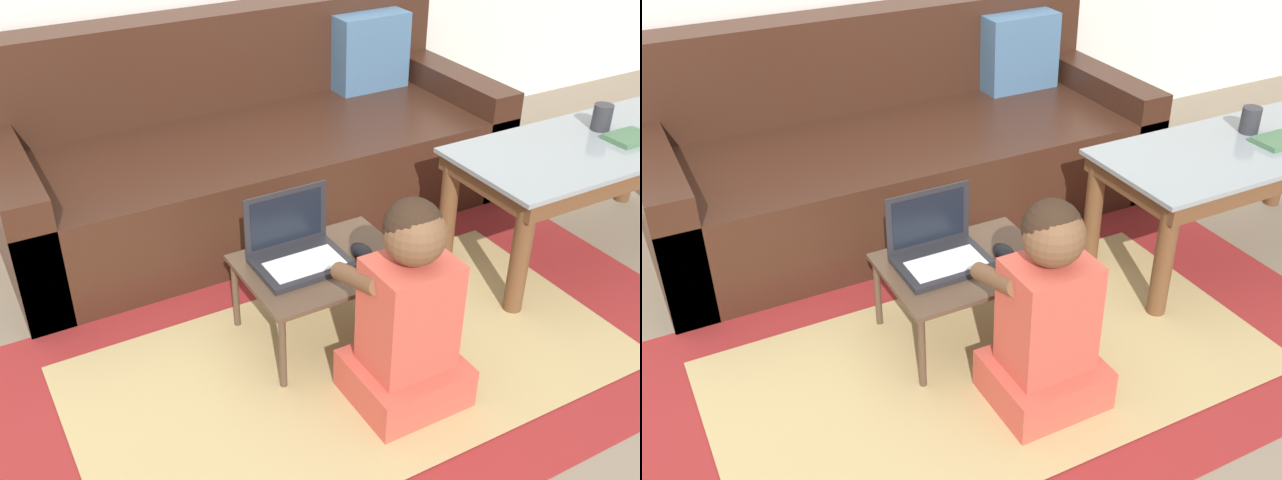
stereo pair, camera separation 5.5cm
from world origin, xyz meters
The scene contains 10 objects.
ground_plane centered at (0.00, 0.00, 0.00)m, with size 16.00×16.00×0.00m, color #7F705B.
area_rug centered at (-0.02, -0.02, 0.00)m, with size 2.57×1.37×0.01m.
couch centered at (0.16, 1.18, 0.28)m, with size 2.20×0.94×0.83m.
coffee_table centered at (1.18, 0.17, 0.41)m, with size 1.16×0.53×0.49m.
laptop_desk centered at (-0.02, 0.18, 0.27)m, with size 0.56×0.42×0.30m.
laptop centered at (-0.10, 0.23, 0.34)m, with size 0.31×0.23×0.24m.
computer_mouse centered at (0.11, 0.16, 0.32)m, with size 0.06×0.10×0.04m.
person_seated centered at (0.04, -0.22, 0.32)m, with size 0.34×0.38×0.71m.
cup_on_table centered at (1.29, 0.25, 0.54)m, with size 0.08×0.08×0.10m.
book_on_table centered at (1.31, 0.12, 0.50)m, with size 0.17×0.13×0.02m.
Camera 1 is at (-1.07, -1.65, 1.68)m, focal length 42.00 mm.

